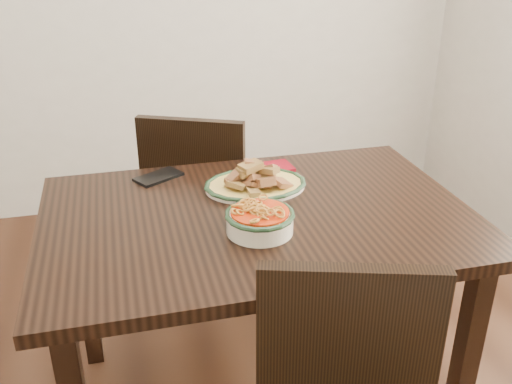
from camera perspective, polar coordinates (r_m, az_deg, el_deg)
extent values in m
cube|color=black|center=(1.76, 0.16, -2.63)|extent=(1.31, 0.87, 0.04)
cube|color=black|center=(1.92, 20.25, -15.24)|extent=(0.06, 0.06, 0.71)
cube|color=black|center=(2.22, -16.74, -8.69)|extent=(0.06, 0.06, 0.71)
cube|color=black|center=(2.41, 11.30, -5.16)|extent=(0.06, 0.06, 0.71)
cube|color=black|center=(2.51, -4.92, -1.45)|extent=(0.56, 0.56, 0.04)
cube|color=black|center=(2.73, -0.35, -4.40)|extent=(0.04, 0.04, 0.41)
cube|color=black|center=(2.80, -7.20, -3.73)|extent=(0.04, 0.04, 0.41)
cube|color=black|center=(2.44, -1.89, -8.27)|extent=(0.04, 0.04, 0.41)
cube|color=black|center=(2.53, -9.50, -7.38)|extent=(0.04, 0.04, 0.41)
cube|color=black|center=(2.24, -6.41, 1.90)|extent=(0.40, 0.21, 0.44)
cube|color=black|center=(1.37, 9.16, -15.23)|extent=(0.41, 0.16, 0.44)
ellipsoid|color=beige|center=(1.91, -0.05, 0.61)|extent=(0.34, 0.25, 0.02)
ellipsoid|color=gold|center=(1.91, -0.05, 0.77)|extent=(0.32, 0.24, 0.01)
torus|color=#17321C|center=(1.90, -0.05, 0.83)|extent=(0.26, 0.26, 0.01)
cylinder|color=#ECE4C7|center=(1.63, 0.38, -3.05)|extent=(0.19, 0.19, 0.06)
torus|color=#17331C|center=(1.62, 0.38, -2.24)|extent=(0.20, 0.20, 0.02)
cylinder|color=#AE2608|center=(1.62, 0.38, -2.08)|extent=(0.17, 0.17, 0.01)
cube|color=black|center=(2.01, -9.72, 1.51)|extent=(0.18, 0.16, 0.01)
cube|color=maroon|center=(2.06, 1.88, 2.48)|extent=(0.13, 0.12, 0.01)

